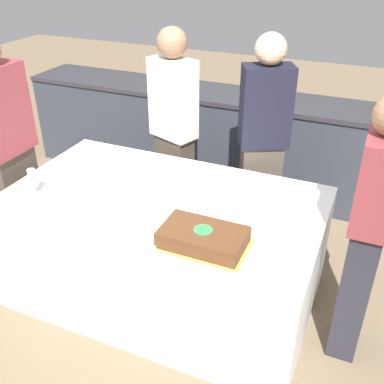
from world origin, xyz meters
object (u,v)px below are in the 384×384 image
Objects in this scene: cake at (203,237)px; person_standing_back at (174,129)px; plate_stack at (105,179)px; person_seated_right at (367,232)px; person_seated_left at (8,151)px; wine_glass at (32,178)px; person_cutting_cake at (263,143)px.

cake is 1.36m from person_standing_back.
person_standing_back reaches higher than plate_stack.
person_standing_back is (-1.52, 0.82, 0.04)m from person_seated_right.
plate_stack is 0.13× the size of person_seated_right.
person_seated_left reaches higher than plate_stack.
person_seated_right is (2.00, 0.27, -0.03)m from wine_glass.
person_seated_right is at bearing 171.96° from person_standing_back.
person_seated_right is at bearing -1.02° from plate_stack.
person_cutting_cake is 1.84m from person_seated_left.
wine_glass is 0.11× the size of person_cutting_cake.
person_seated_left is 2.45m from person_seated_right.
person_seated_left is at bearing 168.41° from cake.
person_seated_right is at bearing 22.77° from cake.
wine_glass is at bearing -138.66° from plate_stack.
person_cutting_cake reaches higher than wine_glass.
wine_glass is at bearing 15.05° from person_cutting_cake.
cake is at bearing 62.77° from person_cutting_cake.
person_seated_left is at bearing -177.86° from plate_stack.
wine_glass reaches higher than plate_stack.
cake is at bearing -67.23° from person_seated_right.
person_seated_right reaches higher than cake.
plate_stack is at bearing 41.34° from wine_glass.
person_seated_left is 1.04× the size of person_seated_right.
plate_stack is 0.79m from person_seated_left.
person_cutting_cake reaches higher than cake.
wine_glass is (-0.34, -0.30, 0.08)m from plate_stack.
plate_stack is at bearing 15.42° from person_cutting_cake.
person_seated_right is (2.45, 0.00, -0.02)m from person_seated_left.
wine_glass is at bearing -120.81° from person_seated_left.
person_cutting_cake is 1.15m from person_seated_right.
wine_glass is (-1.19, 0.07, 0.07)m from cake.
plate_stack is 0.12× the size of person_standing_back.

